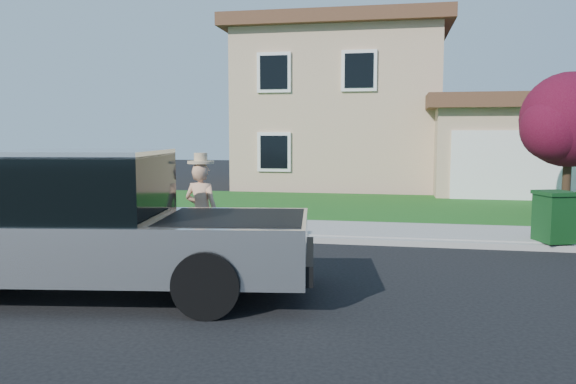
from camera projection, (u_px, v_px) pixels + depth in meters
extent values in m
plane|color=black|center=(246.00, 275.00, 9.06)|extent=(80.00, 80.00, 0.00)
cube|color=gray|center=(328.00, 240.00, 11.70)|extent=(40.00, 0.20, 0.12)
cube|color=gray|center=(334.00, 231.00, 12.78)|extent=(40.00, 2.00, 0.15)
cube|color=#144714|center=(349.00, 207.00, 17.18)|extent=(40.00, 7.00, 0.10)
cube|color=tan|center=(343.00, 114.00, 25.35)|extent=(8.00, 9.00, 6.40)
cube|color=tan|center=(505.00, 152.00, 21.38)|extent=(5.50, 6.00, 3.20)
cube|color=white|center=(523.00, 165.00, 18.47)|extent=(4.60, 0.12, 2.30)
cube|color=#4C2D1E|center=(343.00, 37.00, 25.01)|extent=(8.80, 9.80, 0.50)
cube|color=#4C2D1E|center=(507.00, 104.00, 21.20)|extent=(6.20, 6.80, 0.50)
cube|color=white|center=(274.00, 72.00, 21.17)|extent=(1.30, 0.10, 1.50)
cube|color=white|center=(359.00, 71.00, 20.58)|extent=(1.30, 0.10, 1.50)
cube|color=black|center=(274.00, 152.00, 21.47)|extent=(1.30, 0.10, 1.50)
cylinder|color=black|center=(207.00, 284.00, 6.89)|extent=(0.88, 0.43, 0.84)
cylinder|color=black|center=(230.00, 251.00, 8.82)|extent=(0.88, 0.43, 0.84)
cube|color=silver|center=(94.00, 243.00, 7.90)|extent=(6.25, 2.93, 0.76)
cube|color=black|center=(80.00, 186.00, 7.83)|extent=(2.47, 2.25, 0.90)
cube|color=silver|center=(79.00, 153.00, 7.78)|extent=(2.47, 2.25, 0.08)
cube|color=black|center=(234.00, 219.00, 7.78)|extent=(2.13, 2.04, 0.06)
cube|color=black|center=(309.00, 259.00, 7.78)|extent=(0.41, 2.00, 0.26)
cube|color=black|center=(58.00, 186.00, 9.01)|extent=(0.16, 0.25, 0.19)
imported|color=#E2A67C|center=(202.00, 212.00, 9.94)|extent=(0.71, 0.54, 1.76)
cylinder|color=tan|center=(201.00, 162.00, 9.85)|extent=(0.47, 0.47, 0.05)
cylinder|color=tan|center=(201.00, 158.00, 9.84)|extent=(0.23, 0.23, 0.16)
cylinder|color=black|center=(566.00, 183.00, 14.87)|extent=(0.22, 0.22, 1.73)
sphere|color=#4B1021|center=(570.00, 120.00, 14.70)|extent=(2.49, 2.49, 2.49)
sphere|color=#4B1021|center=(555.00, 128.00, 14.49)|extent=(1.73, 1.73, 1.73)
cube|color=#0E3613|center=(554.00, 218.00, 11.02)|extent=(0.74, 0.80, 0.93)
cube|color=#0E3613|center=(555.00, 193.00, 10.97)|extent=(0.81, 0.87, 0.07)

